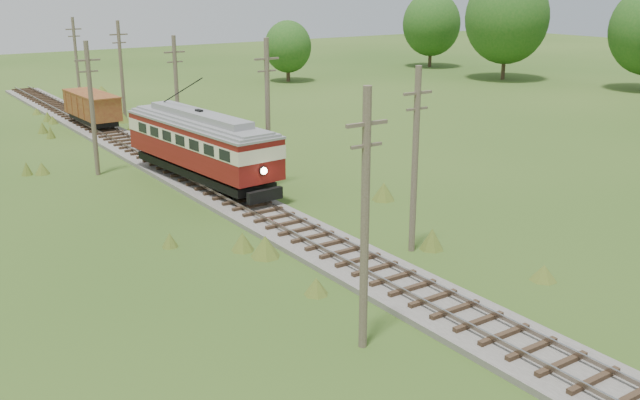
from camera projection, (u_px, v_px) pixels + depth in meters
railbed_main at (200, 182)px, 44.23m from camera, size 3.60×96.00×0.57m
streetcar at (201, 141)px, 43.22m from camera, size 4.27×13.61×6.17m
gondola at (92, 107)px, 60.54m from camera, size 2.76×7.74×2.54m
gravel_pile at (150, 122)px, 60.74m from camera, size 3.57×3.78×1.30m
utility_pole_r_2 at (415, 159)px, 32.12m from camera, size 1.60×0.30×8.60m
utility_pole_r_3 at (268, 113)px, 42.29m from camera, size 1.60×0.30×9.00m
utility_pole_r_4 at (177, 92)px, 52.54m from camera, size 1.60×0.30×8.40m
utility_pole_r_5 at (121, 71)px, 62.96m from camera, size 1.60×0.30×8.90m
utility_pole_r_6 at (76, 59)px, 73.15m from camera, size 1.60×0.30×8.70m
utility_pole_l_a at (365, 220)px, 23.29m from camera, size 1.60×0.30×9.00m
utility_pole_l_b at (92, 108)px, 45.31m from camera, size 1.60×0.30×8.60m
tree_right_4 at (507, 18)px, 90.05m from camera, size 10.50×10.50×13.53m
tree_right_5 at (431, 24)px, 104.23m from camera, size 8.40×8.40×10.82m
tree_mid_b at (288, 47)px, 89.20m from camera, size 5.88×5.88×7.57m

